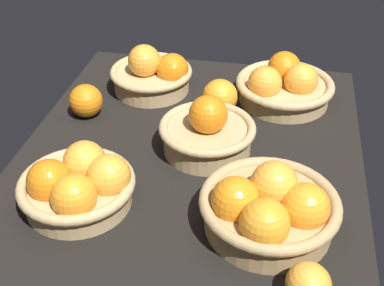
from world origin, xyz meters
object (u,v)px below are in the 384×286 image
at_px(basket_far_left, 284,85).
at_px(loose_orange_front_gap, 308,285).
at_px(basket_center, 208,131).
at_px(basket_far_right, 269,208).
at_px(loose_orange_side_gap, 86,101).
at_px(basket_near_left, 153,74).
at_px(loose_orange_back_gap, 220,97).
at_px(basket_near_right, 78,185).

relative_size(basket_far_left, loose_orange_front_gap, 3.45).
height_order(basket_center, basket_far_right, basket_center).
relative_size(basket_far_left, loose_orange_side_gap, 3.06).
height_order(basket_near_left, loose_orange_back_gap, basket_near_left).
xyz_separation_m(basket_center, basket_near_left, (-0.23, -0.18, -0.00)).
bearing_deg(basket_near_left, basket_far_left, 91.33).
distance_m(loose_orange_front_gap, loose_orange_back_gap, 0.55).
xyz_separation_m(basket_near_right, loose_orange_back_gap, (-0.37, 0.21, -0.00)).
bearing_deg(loose_orange_side_gap, basket_center, 75.10).
height_order(basket_center, basket_near_left, basket_center).
bearing_deg(loose_orange_front_gap, loose_orange_side_gap, -130.65).
xyz_separation_m(basket_near_right, basket_far_right, (0.00, 0.35, 0.01)).
height_order(loose_orange_front_gap, loose_orange_side_gap, loose_orange_side_gap).
bearing_deg(basket_far_left, basket_center, -32.44).
bearing_deg(basket_near_right, basket_near_left, 176.57).
relative_size(basket_center, basket_far_right, 0.83).
bearing_deg(basket_far_left, loose_orange_side_gap, -71.09).
distance_m(basket_center, basket_near_left, 0.29).
xyz_separation_m(basket_center, basket_far_left, (-0.23, 0.15, -0.00)).
distance_m(basket_far_left, loose_orange_side_gap, 0.47).
bearing_deg(basket_center, loose_orange_side_gap, -104.90).
height_order(loose_orange_front_gap, loose_orange_back_gap, loose_orange_back_gap).
bearing_deg(basket_center, basket_far_right, 32.96).
height_order(basket_near_left, basket_far_left, basket_near_left).
relative_size(loose_orange_front_gap, loose_orange_side_gap, 0.89).
distance_m(basket_far_right, loose_orange_back_gap, 0.40).
distance_m(basket_center, basket_far_left, 0.28).
bearing_deg(loose_orange_back_gap, loose_orange_side_gap, -76.55).
relative_size(basket_far_left, basket_far_right, 0.97).
height_order(basket_near_right, basket_far_right, basket_far_right).
height_order(basket_near_left, basket_far_right, basket_far_right).
bearing_deg(loose_orange_front_gap, basket_near_left, -146.50).
bearing_deg(basket_center, basket_near_right, -42.84).
bearing_deg(loose_orange_side_gap, basket_near_right, 18.14).
xyz_separation_m(basket_far_left, basket_far_right, (0.45, -0.01, 0.01)).
relative_size(loose_orange_front_gap, loose_orange_back_gap, 0.83).
xyz_separation_m(loose_orange_front_gap, loose_orange_side_gap, (-0.44, -0.51, 0.00)).
relative_size(basket_near_left, basket_near_right, 0.95).
relative_size(basket_near_right, loose_orange_back_gap, 2.59).
bearing_deg(basket_near_left, basket_far_right, 35.53).
distance_m(basket_far_right, loose_orange_side_gap, 0.54).
relative_size(basket_near_right, loose_orange_front_gap, 3.13).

